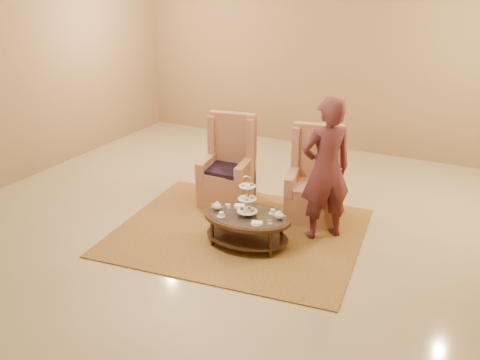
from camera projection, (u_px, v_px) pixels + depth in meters
The scene contains 8 objects.
ground at pixel (239, 235), 6.87m from camera, with size 8.00×8.00×0.00m, color tan.
ceiling at pixel (239, 235), 6.87m from camera, with size 8.00×8.00×0.02m, color white.
wall_back at pixel (340, 54), 9.53m from camera, with size 8.00×0.04×3.50m, color #9A7B54.
rug at pixel (239, 232), 6.93m from camera, with size 3.32×2.87×0.02m.
tea_table at pixel (247, 221), 6.49m from camera, with size 1.14×0.81×0.92m.
armchair_left at pixel (229, 172), 7.74m from camera, with size 0.78×0.80×1.27m.
armchair_right at pixel (314, 187), 7.27m from camera, with size 0.80×0.82×1.25m.
person at pixel (326, 170), 6.49m from camera, with size 0.78×0.77×1.82m.
Camera 1 is at (2.76, -5.45, 3.21)m, focal length 40.00 mm.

